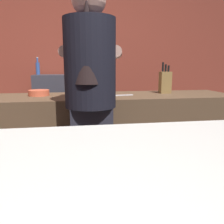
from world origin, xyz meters
TOP-DOWN VIEW (x-y plane):
  - wall_back at (0.00, 2.20)m, footprint 5.20×0.10m
  - prep_counter at (0.35, 0.78)m, footprint 2.10×0.60m
  - back_shelf at (-0.09, 1.92)m, footprint 0.89×0.36m
  - bartender at (0.09, 0.33)m, footprint 0.48×0.54m
  - knife_block at (0.83, 0.86)m, footprint 0.10×0.08m
  - mixing_bowl at (-0.32, 0.85)m, footprint 0.18×0.18m
  - chefs_knife at (0.37, 0.73)m, footprint 0.24×0.07m
  - bottle_soy at (-0.48, 1.98)m, footprint 0.05×0.05m
  - bottle_hot_sauce at (0.25, 1.83)m, footprint 0.06×0.06m
  - bottle_olive_oil at (0.13, 1.95)m, footprint 0.06×0.06m
  - bottle_vinegar at (-0.09, 1.99)m, footprint 0.06×0.06m

SIDE VIEW (x-z plane):
  - prep_counter at x=0.35m, z-range 0.00..0.91m
  - back_shelf at x=-0.09m, z-range 0.00..1.06m
  - chefs_knife at x=0.37m, z-range 0.91..0.92m
  - mixing_bowl at x=-0.32m, z-range 0.91..0.96m
  - bartender at x=0.09m, z-range 0.14..1.82m
  - knife_block at x=0.83m, z-range 0.88..1.16m
  - bottle_vinegar at x=-0.09m, z-range 1.03..1.24m
  - bottle_soy at x=-0.48m, z-range 1.03..1.25m
  - bottle_olive_oil at x=0.13m, z-range 1.03..1.26m
  - bottle_hot_sauce at x=0.25m, z-range 1.03..1.26m
  - wall_back at x=0.00m, z-range 0.00..2.70m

